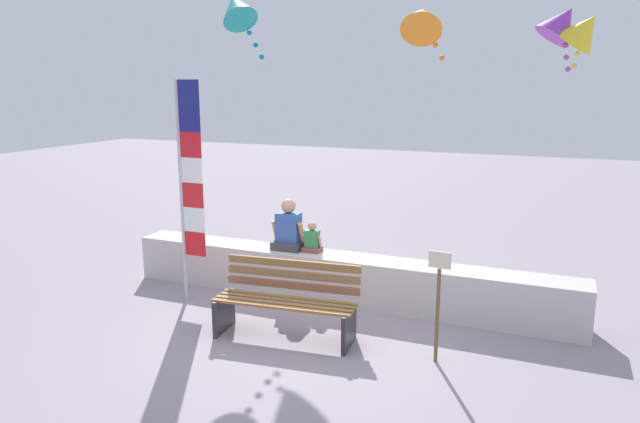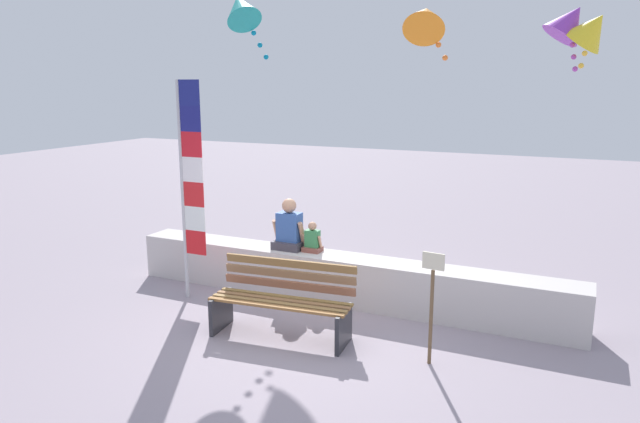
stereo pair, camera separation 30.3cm
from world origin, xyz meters
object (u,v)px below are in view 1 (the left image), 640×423
kite_teal (237,8)px  kite_yellow (584,30)px  person_child (312,240)px  person_adult (289,230)px  park_bench (287,302)px  kite_purple (562,23)px  kite_orange (422,19)px  flag_banner (188,179)px  sign_post (438,297)px

kite_teal → kite_yellow: (4.92, 1.92, -0.33)m
person_child → kite_yellow: 5.22m
person_adult → kite_yellow: bearing=37.2°
park_bench → person_adult: bearing=114.6°
person_child → kite_yellow: kite_yellow is taller
park_bench → kite_teal: (-1.89, 2.24, 3.68)m
park_bench → person_child: 1.46m
kite_purple → kite_orange: kite_purple is taller
park_bench → kite_teal: kite_teal is taller
park_bench → kite_orange: (0.89, 2.69, 3.45)m
kite_teal → kite_orange: size_ratio=1.17×
person_adult → kite_orange: 3.55m
kite_purple → kite_teal: bearing=-155.3°
person_adult → flag_banner: bearing=-143.6°
park_bench → flag_banner: size_ratio=0.58×
kite_purple → park_bench: bearing=-121.9°
park_bench → sign_post: sign_post is taller
kite_teal → park_bench: bearing=-49.9°
person_adult → kite_purple: (3.34, 2.98, 2.97)m
person_child → kite_teal: 3.76m
person_child → kite_purple: size_ratio=0.38×
kite_orange → sign_post: (0.91, -2.67, -3.13)m
person_child → park_bench: bearing=-79.1°
person_adult → kite_teal: bearing=145.4°
kite_yellow → sign_post: (-1.24, -4.15, -3.03)m
park_bench → person_adult: (-0.63, 1.38, 0.51)m
person_child → kite_orange: 3.51m
kite_yellow → sign_post: kite_yellow is taller
person_child → flag_banner: bearing=-151.0°
person_child → sign_post: (2.06, -1.37, -0.08)m
flag_banner → sign_post: bearing=-8.9°
person_child → kite_teal: bearing=151.9°
park_bench → kite_purple: size_ratio=1.53×
person_adult → kite_orange: (1.52, 1.31, 2.93)m
sign_post → kite_yellow: bearing=73.4°
person_adult → kite_yellow: kite_yellow is taller
person_child → kite_orange: kite_orange is taller
person_child → kite_purple: kite_purple is taller
kite_teal → sign_post: kite_teal is taller
person_adult → sign_post: bearing=-29.4°
kite_orange → kite_yellow: size_ratio=1.01×
park_bench → person_child: bearing=100.9°
kite_yellow → person_adult: bearing=-142.8°
park_bench → flag_banner: 2.23m
kite_teal → sign_post: 5.46m
person_adult → person_child: (0.37, 0.00, -0.12)m
park_bench → kite_purple: kite_purple is taller
park_bench → kite_yellow: bearing=53.9°
park_bench → kite_yellow: 6.14m
kite_purple → kite_yellow: kite_purple is taller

